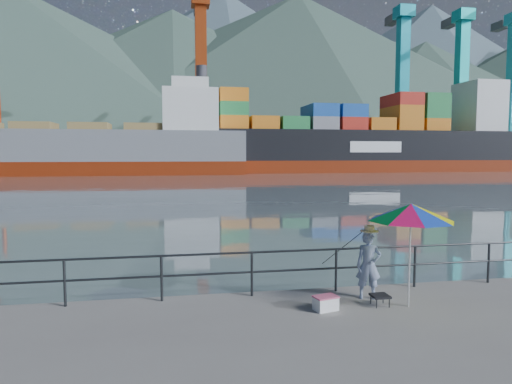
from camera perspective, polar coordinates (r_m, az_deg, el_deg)
harbor_water at (r=138.30m, az=-10.03°, el=3.38°), size 500.00×280.00×0.00m
far_dock at (r=101.88m, az=-4.27°, el=2.97°), size 200.00×40.00×0.40m
guardrail at (r=10.34m, az=-6.08°, el=-10.33°), size 22.00×0.06×1.03m
mountains at (r=221.96m, az=0.06°, el=13.16°), size 600.00×332.80×80.00m
port_cranes at (r=98.40m, az=8.79°, el=12.20°), size 116.00×28.00×38.40m
container_stacks at (r=108.53m, az=10.27°, el=4.45°), size 58.00×8.40×7.80m
fisherman at (r=10.54m, az=13.89°, el=-8.90°), size 0.62×0.50×1.49m
beach_umbrella at (r=10.01m, az=18.80°, el=-2.44°), size 2.12×2.12×2.19m
folding_stool at (r=10.27m, az=15.24°, el=-12.88°), size 0.36×0.36×0.24m
cooler_bag at (r=9.77m, az=8.70°, el=-13.64°), size 0.52×0.41×0.27m
fishing_rod at (r=11.65m, az=10.53°, el=-11.31°), size 0.47×1.48×1.09m
bulk_carrier at (r=79.25m, az=-18.28°, el=5.23°), size 49.40×8.55×14.50m
container_ship at (r=92.42m, az=14.28°, el=6.24°), size 64.81×10.80×18.10m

